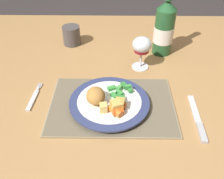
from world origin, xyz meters
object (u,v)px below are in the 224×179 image
Objects in this scene: dinner_plate at (109,103)px; wine_glass at (142,46)px; dining_table at (120,91)px; drinking_cup at (72,35)px; fork at (34,98)px; bottle at (164,28)px; table_knife at (198,121)px.

dinner_plate is 1.96× the size of wine_glass.
drinking_cup is at bearing 132.32° from dining_table.
fork is 0.45× the size of bottle.
dining_table is 7.70× the size of table_knife.
wine_glass reaches higher than drinking_cup.
bottle is at bearing 49.88° from wine_glass.
drinking_cup reaches higher than table_knife.
table_knife is 0.62m from drinking_cup.
fork is (-0.28, -0.13, 0.08)m from dining_table.
dinner_plate is at bearing -66.99° from drinking_cup.
wine_glass is (0.07, 0.05, 0.16)m from dining_table.
dining_table is at bearing 25.78° from fork.
fork is 0.70× the size of table_knife.
dining_table is at bearing -145.51° from wine_glass.
fork is at bearing 169.34° from table_knife.
wine_glass is 0.42× the size of bottle.
drinking_cup is at bearing 169.99° from bottle.
dining_table is at bearing 77.41° from dinner_plate.
dining_table is 0.32m from fork.
wine_glass is at bearing 27.70° from fork.
wine_glass reaches higher than table_knife.
bottle is (0.09, 0.11, 0.02)m from wine_glass.
wine_glass reaches higher than dining_table.
wine_glass reaches higher than fork.
fork is 1.09× the size of wine_glass.
dining_table is 11.92× the size of wine_glass.
bottle reaches higher than wine_glass.
dinner_plate is at bearing -7.93° from fork.
wine_glass is 1.57× the size of drinking_cup.
bottle reaches higher than dinner_plate.
fork is 0.41m from wine_glass.
table_knife reaches higher than fork.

